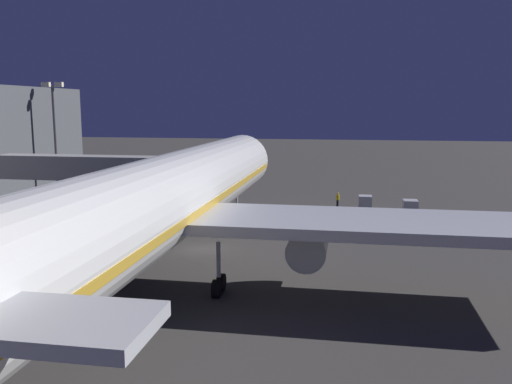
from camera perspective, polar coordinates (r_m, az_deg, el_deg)
The scene contains 9 objects.
ground_plane at distance 47.10m, azimuth -5.79°, elevation -6.05°, with size 320.00×320.00×0.00m, color #383533.
airliner_at_gate at distance 37.49m, azimuth -9.63°, elevation -0.92°, with size 52.11×61.03×18.67m.
jet_bridge at distance 57.40m, azimuth -15.07°, elevation 2.43°, with size 21.83×3.40×7.46m.
apron_floodlight_mast at distance 75.02m, azimuth -20.60°, elevation 6.07°, with size 2.90×0.50×15.37m.
baggage_container_mid_row at distance 64.59m, azimuth 16.08°, elevation -1.52°, with size 1.64×1.84×1.57m, color #B7BABF.
baggage_container_far_row at distance 66.09m, azimuth 11.54°, elevation -1.08°, with size 1.54×1.71×1.63m, color #B7BABF.
ground_crew_near_nose_gear at distance 66.84m, azimuth 8.68°, elevation -0.73°, with size 0.40×0.40×1.81m.
traffic_cone_nose_port at distance 65.92m, azimuth 0.81°, elevation -1.40°, with size 0.36×0.36×0.55m, color orange.
traffic_cone_nose_starboard at distance 66.75m, azimuth -2.92°, elevation -1.28°, with size 0.36×0.36×0.55m, color orange.
Camera 1 is at (-12.45, 43.75, 12.25)m, focal length 37.60 mm.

